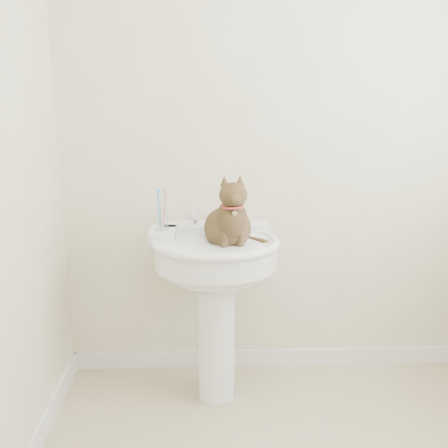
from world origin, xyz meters
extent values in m
cube|color=white|center=(0.00, 1.09, 0.04)|extent=(2.20, 0.02, 0.09)
cylinder|color=white|center=(-0.35, 0.80, 0.31)|extent=(0.17, 0.17, 0.62)
cylinder|color=white|center=(-0.35, 0.80, 0.72)|extent=(0.55, 0.55, 0.12)
ellipsoid|color=white|center=(-0.35, 0.80, 0.66)|extent=(0.51, 0.44, 0.20)
torus|color=white|center=(-0.35, 0.80, 0.77)|extent=(0.58, 0.58, 0.04)
cube|color=white|center=(-0.35, 1.00, 0.79)|extent=(0.51, 0.14, 0.05)
cube|color=white|center=(-0.59, 0.88, 0.79)|extent=(0.12, 0.18, 0.05)
cylinder|color=silver|center=(-0.35, 0.96, 0.84)|extent=(0.05, 0.05, 0.05)
cylinder|color=silver|center=(-0.35, 0.91, 0.87)|extent=(0.04, 0.04, 0.14)
sphere|color=white|center=(-0.46, 0.98, 0.86)|extent=(0.06, 0.06, 0.06)
sphere|color=white|center=(-0.24, 0.98, 0.86)|extent=(0.06, 0.06, 0.06)
cube|color=#FF943D|center=(-0.26, 1.04, 0.83)|extent=(0.09, 0.06, 0.03)
cylinder|color=silver|center=(-0.59, 0.86, 0.82)|extent=(0.07, 0.07, 0.01)
cylinder|color=white|center=(-0.59, 0.86, 0.86)|extent=(0.06, 0.06, 0.09)
cylinder|color=#329AD5|center=(-0.60, 0.86, 0.91)|extent=(0.01, 0.01, 0.17)
cylinder|color=silver|center=(-0.59, 0.86, 0.91)|extent=(0.01, 0.01, 0.17)
cylinder|color=#D67D8C|center=(-0.58, 0.86, 0.91)|extent=(0.01, 0.01, 0.17)
ellipsoid|color=#523B1F|center=(-0.29, 0.83, 0.83)|extent=(0.21, 0.25, 0.19)
ellipsoid|color=#523B1F|center=(-0.29, 0.74, 0.90)|extent=(0.14, 0.13, 0.17)
ellipsoid|color=#523B1F|center=(-0.29, 0.71, 1.01)|extent=(0.12, 0.11, 0.11)
cone|color=#523B1F|center=(-0.33, 0.73, 1.06)|extent=(0.04, 0.04, 0.05)
cone|color=#523B1F|center=(-0.26, 0.73, 1.06)|extent=(0.04, 0.04, 0.05)
cylinder|color=#523B1F|center=(-0.18, 0.85, 0.77)|extent=(0.03, 0.03, 0.22)
torus|color=maroon|center=(-0.29, 0.72, 0.96)|extent=(0.10, 0.10, 0.01)
camera|label=1|loc=(-0.39, -1.45, 1.42)|focal=42.00mm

